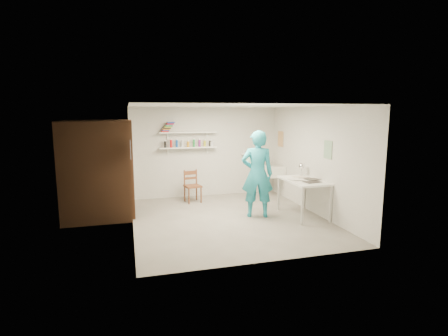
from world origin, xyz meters
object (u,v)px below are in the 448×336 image
object	(u,v)px
belfast_sink	(273,171)
wall_clock	(252,158)
work_table	(303,198)
wooden_chair	(193,186)
man	(257,174)
desk_lamp	(302,166)

from	to	relation	value
belfast_sink	wall_clock	distance (m)	1.95
work_table	wooden_chair	bearing A→B (deg)	139.25
man	work_table	size ratio (longest dim) A/B	1.55
belfast_sink	man	xyz separation A→B (m)	(-1.10, -1.67, 0.25)
belfast_sink	man	size ratio (longest dim) A/B	0.32
wooden_chair	desk_lamp	size ratio (longest dim) A/B	5.44
wall_clock	desk_lamp	size ratio (longest dim) A/B	2.23
work_table	desk_lamp	world-z (taller)	desk_lamp
belfast_sink	man	distance (m)	2.02
desk_lamp	belfast_sink	bearing A→B (deg)	93.66
work_table	desk_lamp	bearing A→B (deg)	67.58
wooden_chair	work_table	bearing A→B (deg)	-51.58
man	desk_lamp	world-z (taller)	man
man	wall_clock	bearing A→B (deg)	-59.33
wooden_chair	desk_lamp	bearing A→B (deg)	-40.83
man	wall_clock	size ratio (longest dim) A/B	5.56
belfast_sink	work_table	size ratio (longest dim) A/B	0.49
man	wall_clock	world-z (taller)	man
man	belfast_sink	bearing A→B (deg)	-108.09
wall_clock	work_table	xyz separation A→B (m)	(1.05, -0.46, -0.86)
desk_lamp	wall_clock	bearing A→B (deg)	-178.60
wall_clock	man	bearing A→B (deg)	-59.33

